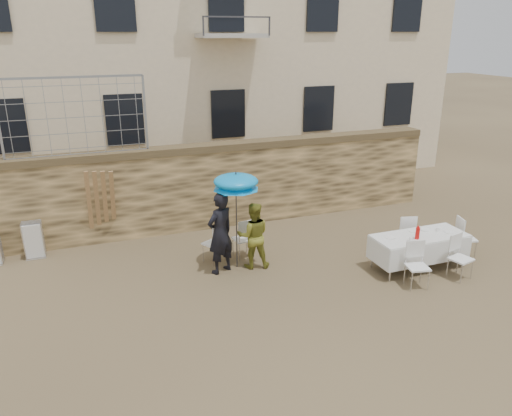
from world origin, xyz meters
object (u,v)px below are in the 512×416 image
object	(u,v)px
table_chair_front_left	(418,266)
table_chair_front_right	(461,258)
umbrella	(236,184)
banquet_table	(420,237)
table_chair_back	(404,233)
soda_bottle	(418,233)
chair_stack_right	(34,238)
couple_chair_right	(243,238)
table_chair_side	(466,237)
couple_chair_left	(214,242)
woman_dress	(253,235)
man_suit	(220,233)

from	to	relation	value
table_chair_front_left	table_chair_front_right	bearing A→B (deg)	12.02
umbrella	table_chair_front_left	distance (m)	4.08
banquet_table	table_chair_back	size ratio (longest dim) A/B	2.19
soda_bottle	chair_stack_right	bearing A→B (deg)	154.20
couple_chair_right	table_chair_front_left	bearing A→B (deg)	130.36
table_chair_front_left	table_chair_front_right	xyz separation A→B (m)	(1.10, 0.00, 0.00)
table_chair_side	chair_stack_right	world-z (taller)	table_chair_side
table_chair_back	couple_chair_left	bearing A→B (deg)	0.25
woman_dress	chair_stack_right	world-z (taller)	woman_dress
banquet_table	table_chair_back	xyz separation A→B (m)	(0.20, 0.80, -0.25)
umbrella	table_chair_front_right	size ratio (longest dim) A/B	2.12
soda_bottle	table_chair_front_right	distance (m)	1.02
umbrella	banquet_table	world-z (taller)	umbrella
table_chair_back	chair_stack_right	xyz separation A→B (m)	(-8.17, 2.81, -0.02)
umbrella	table_chair_front_left	xyz separation A→B (m)	(3.15, -2.16, -1.44)
banquet_table	table_chair_front_right	size ratio (longest dim) A/B	2.19
umbrella	table_chair_front_right	world-z (taller)	umbrella
table_chair_side	chair_stack_right	distance (m)	10.01
banquet_table	table_chair_side	world-z (taller)	table_chair_side
couple_chair_right	woman_dress	bearing A→B (deg)	88.10
umbrella	woman_dress	bearing A→B (deg)	-15.95
soda_bottle	woman_dress	bearing A→B (deg)	155.40
man_suit	chair_stack_right	xyz separation A→B (m)	(-3.83, 2.29, -0.45)
umbrella	table_chair_back	size ratio (longest dim) A/B	2.12
umbrella	table_chair_side	distance (m)	5.51
chair_stack_right	woman_dress	bearing A→B (deg)	-26.62
banquet_table	table_chair_front_left	world-z (taller)	table_chair_front_left
chair_stack_right	table_chair_front_left	bearing A→B (deg)	-30.58
banquet_table	table_chair_side	distance (m)	1.43
table_chair_front_left	man_suit	bearing A→B (deg)	161.83
table_chair_front_left	table_chair_back	xyz separation A→B (m)	(0.80, 1.55, 0.00)
man_suit	table_chair_front_right	world-z (taller)	man_suit
umbrella	table_chair_back	bearing A→B (deg)	-8.84
couple_chair_left	banquet_table	world-z (taller)	couple_chair_left
soda_bottle	chair_stack_right	distance (m)	8.65
couple_chair_right	table_chair_side	bearing A→B (deg)	152.91
soda_bottle	table_chair_front_right	world-z (taller)	soda_bottle
table_chair_front_right	table_chair_side	bearing A→B (deg)	29.24
couple_chair_right	table_chair_front_right	bearing A→B (deg)	139.39
table_chair_back	table_chair_front_left	bearing A→B (deg)	76.70
soda_bottle	couple_chair_left	bearing A→B (deg)	152.97
soda_bottle	table_chair_back	distance (m)	1.11
couple_chair_right	chair_stack_right	world-z (taller)	couple_chair_right
man_suit	table_chair_front_right	xyz separation A→B (m)	(4.65, -2.06, -0.43)
couple_chair_right	table_chair_front_left	size ratio (longest dim) A/B	1.00
woman_dress	umbrella	bearing A→B (deg)	-1.55
soda_bottle	couple_chair_right	bearing A→B (deg)	148.19
man_suit	table_chair_back	world-z (taller)	man_suit
couple_chair_left	woman_dress	bearing A→B (deg)	114.71
umbrella	table_chair_front_right	bearing A→B (deg)	-27.00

